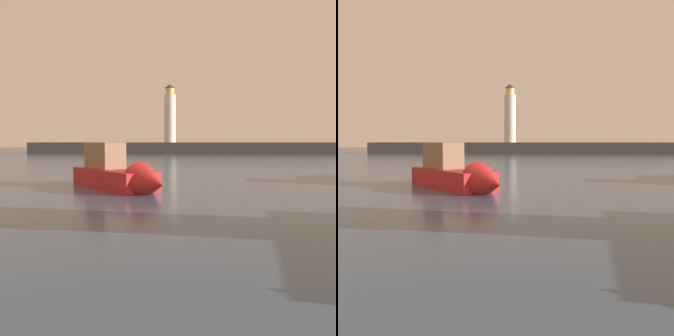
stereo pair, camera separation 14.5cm
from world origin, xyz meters
TOP-DOWN VIEW (x-y plane):
  - ground_plane at (0.00, 35.68)m, footprint 220.00×220.00m
  - breakwater at (0.00, 71.37)m, footprint 64.69×6.63m
  - lighthouse at (-4.28, 71.37)m, footprint 2.30×2.30m
  - motorboat_2 at (-4.01, 17.10)m, footprint 6.16×6.60m

SIDE VIEW (x-z plane):
  - ground_plane at x=0.00m, z-range 0.00..0.00m
  - motorboat_2 at x=-4.01m, z-range -0.65..2.14m
  - breakwater at x=0.00m, z-range 0.00..2.28m
  - lighthouse at x=-4.28m, z-range 1.97..13.55m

